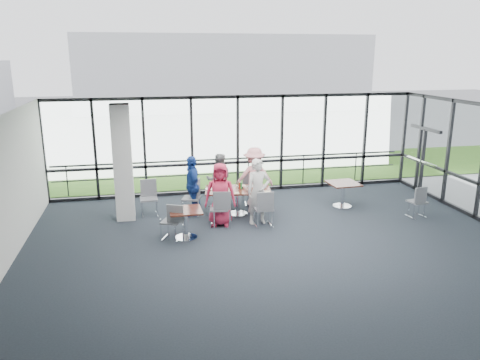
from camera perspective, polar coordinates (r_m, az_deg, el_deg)
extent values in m
cube|color=#1E252C|center=(11.18, 4.89, -8.56)|extent=(12.00, 10.00, 0.02)
cube|color=white|center=(10.32, 5.29, 7.99)|extent=(12.00, 10.00, 0.04)
cube|color=silver|center=(6.34, 18.48, -12.63)|extent=(12.00, 0.10, 3.20)
cube|color=white|center=(15.36, -0.29, 4.35)|extent=(12.00, 0.10, 3.20)
cube|color=black|center=(16.62, 21.38, 2.19)|extent=(0.12, 1.60, 2.10)
cube|color=white|center=(13.12, -14.09, 2.03)|extent=(0.50, 0.50, 3.20)
cube|color=gray|center=(20.52, -3.06, 2.45)|extent=(80.00, 70.00, 0.02)
cube|color=#235616|center=(18.59, -2.12, 1.22)|extent=(80.00, 5.00, 0.01)
cube|color=silver|center=(42.40, -2.31, 13.12)|extent=(24.00, 10.00, 6.00)
cylinder|color=#2D2D33|center=(16.18, -0.71, 0.91)|extent=(12.00, 0.06, 0.06)
cube|color=#3D1613|center=(13.30, -0.26, -1.21)|extent=(1.98, 1.29, 0.04)
cylinder|color=silver|center=(13.41, -0.26, -2.75)|extent=(0.12, 0.12, 0.71)
cylinder|color=silver|center=(13.52, -0.26, -4.12)|extent=(0.56, 0.56, 0.03)
cube|color=#3D1613|center=(11.65, -6.68, -3.71)|extent=(0.80, 0.80, 0.04)
cylinder|color=silver|center=(11.78, -6.62, -5.43)|extent=(0.12, 0.12, 0.71)
cube|color=#3D1613|center=(14.31, 12.49, -0.40)|extent=(0.91, 0.91, 0.04)
cylinder|color=silver|center=(14.41, 12.40, -1.84)|extent=(0.12, 0.12, 0.71)
imported|color=#B42341|center=(12.46, -2.43, -1.78)|extent=(0.91, 0.68, 1.70)
imported|color=silver|center=(12.57, 2.23, -1.42)|extent=(0.70, 0.54, 1.79)
imported|color=slate|center=(14.09, -2.58, 0.03)|extent=(0.84, 0.58, 1.61)
imported|color=pink|center=(14.10, 1.74, 0.41)|extent=(1.20, 0.68, 1.79)
imported|color=navy|center=(13.31, -5.85, -0.69)|extent=(0.65, 1.06, 1.73)
cylinder|color=white|center=(13.02, -2.51, -1.46)|extent=(0.24, 0.24, 0.01)
cylinder|color=white|center=(13.02, 2.12, -1.46)|extent=(0.26, 0.26, 0.01)
cylinder|color=white|center=(13.60, -2.42, -0.74)|extent=(0.25, 0.25, 0.01)
cylinder|color=white|center=(13.59, 1.52, -0.74)|extent=(0.24, 0.24, 0.01)
cylinder|color=white|center=(13.31, -3.73, -1.10)|extent=(0.25, 0.25, 0.01)
cylinder|color=white|center=(13.00, -1.11, -1.19)|extent=(0.07, 0.07, 0.14)
cylinder|color=white|center=(13.08, 0.95, -1.06)|extent=(0.07, 0.07, 0.15)
cylinder|color=white|center=(13.52, -0.32, -0.53)|extent=(0.07, 0.07, 0.15)
cylinder|color=white|center=(13.10, -3.22, -1.05)|extent=(0.08, 0.08, 0.15)
cube|color=silver|center=(12.93, -0.72, -1.59)|extent=(0.29, 0.21, 0.00)
cube|color=silver|center=(13.07, 3.09, -1.43)|extent=(0.32, 0.27, 0.00)
cube|color=silver|center=(13.64, 0.13, -0.70)|extent=(0.31, 0.24, 0.00)
cube|color=black|center=(13.39, 0.14, -0.92)|extent=(0.10, 0.07, 0.04)
cylinder|color=#A32414|center=(13.34, -0.04, -0.67)|extent=(0.06, 0.06, 0.18)
cylinder|color=#1E6C2A|center=(13.30, 0.15, -0.68)|extent=(0.05, 0.05, 0.20)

